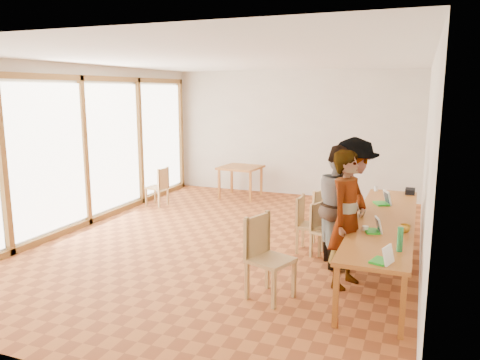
{
  "coord_description": "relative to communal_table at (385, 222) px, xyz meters",
  "views": [
    {
      "loc": [
        2.9,
        -7.03,
        2.53
      ],
      "look_at": [
        0.21,
        -0.11,
        1.1
      ],
      "focal_mm": 35.0,
      "sensor_mm": 36.0,
      "label": 1
    }
  ],
  "objects": [
    {
      "name": "ground",
      "position": [
        -2.5,
        0.35,
        -0.7
      ],
      "size": [
        8.0,
        8.0,
        0.0
      ],
      "primitive_type": "plane",
      "color": "#AD5B29",
      "rests_on": "ground"
    },
    {
      "name": "wall_back",
      "position": [
        -2.5,
        4.35,
        0.8
      ],
      "size": [
        6.0,
        0.1,
        3.0
      ],
      "primitive_type": "cube",
      "color": "beige",
      "rests_on": "ground"
    },
    {
      "name": "wall_front",
      "position": [
        -2.5,
        -3.65,
        0.8
      ],
      "size": [
        6.0,
        0.1,
        3.0
      ],
      "primitive_type": "cube",
      "color": "beige",
      "rests_on": "ground"
    },
    {
      "name": "wall_right",
      "position": [
        0.5,
        0.35,
        0.8
      ],
      "size": [
        0.1,
        8.0,
        3.0
      ],
      "primitive_type": "cube",
      "color": "beige",
      "rests_on": "ground"
    },
    {
      "name": "window_wall",
      "position": [
        -5.46,
        0.35,
        0.8
      ],
      "size": [
        0.1,
        8.0,
        3.0
      ],
      "primitive_type": "cube",
      "color": "white",
      "rests_on": "ground"
    },
    {
      "name": "ceiling",
      "position": [
        -2.5,
        0.35,
        2.32
      ],
      "size": [
        6.0,
        8.0,
        0.04
      ],
      "primitive_type": "cube",
      "color": "white",
      "rests_on": "wall_back"
    },
    {
      "name": "communal_table",
      "position": [
        0.0,
        0.0,
        0.0
      ],
      "size": [
        0.8,
        4.0,
        0.75
      ],
      "color": "#AF6126",
      "rests_on": "ground"
    },
    {
      "name": "side_table",
      "position": [
        -3.56,
        3.55,
        -0.03
      ],
      "size": [
        0.9,
        0.9,
        0.75
      ],
      "rotation": [
        0.0,
        0.0,
        -0.08
      ],
      "color": "#AF6126",
      "rests_on": "ground"
    },
    {
      "name": "chair_near",
      "position": [
        -1.31,
        -1.47,
        -0.07
      ],
      "size": [
        0.61,
        0.61,
        0.55
      ],
      "rotation": [
        0.0,
        0.0,
        -0.34
      ],
      "color": "tan",
      "rests_on": "ground"
    },
    {
      "name": "chair_mid",
      "position": [
        -0.94,
        0.23,
        -0.19
      ],
      "size": [
        0.49,
        0.49,
        0.44
      ],
      "rotation": [
        0.0,
        0.0,
        -0.33
      ],
      "color": "tan",
      "rests_on": "ground"
    },
    {
      "name": "chair_far",
      "position": [
        -1.22,
        0.34,
        -0.16
      ],
      "size": [
        0.42,
        0.42,
        0.47
      ],
      "rotation": [
        0.0,
        0.0,
        -0.02
      ],
      "color": "tan",
      "rests_on": "ground"
    },
    {
      "name": "chair_empty",
      "position": [
        -1.04,
        0.93,
        -0.16
      ],
      "size": [
        0.52,
        0.52,
        0.47
      ],
      "rotation": [
        0.0,
        0.0,
        -0.31
      ],
      "color": "tan",
      "rests_on": "ground"
    },
    {
      "name": "chair_spare",
      "position": [
        -4.91,
        2.1,
        -0.18
      ],
      "size": [
        0.43,
        0.43,
        0.46
      ],
      "rotation": [
        0.0,
        0.0,
        3.07
      ],
      "color": "tan",
      "rests_on": "ground"
    },
    {
      "name": "person_near",
      "position": [
        -0.42,
        -0.76,
        0.19
      ],
      "size": [
        0.63,
        0.76,
        1.79
      ],
      "primitive_type": "imported",
      "rotation": [
        0.0,
        0.0,
        1.22
      ],
      "color": "gray",
      "rests_on": "ground"
    },
    {
      "name": "person_mid",
      "position": [
        -0.63,
        0.02,
        0.18
      ],
      "size": [
        0.96,
        1.06,
        1.77
      ],
      "primitive_type": "imported",
      "rotation": [
        0.0,
        0.0,
        1.98
      ],
      "color": "gray",
      "rests_on": "ground"
    },
    {
      "name": "person_far",
      "position": [
        -0.48,
        0.07,
        0.23
      ],
      "size": [
        0.85,
        1.29,
        1.87
      ],
      "primitive_type": "imported",
      "rotation": [
        0.0,
        0.0,
        1.7
      ],
      "color": "gray",
      "rests_on": "ground"
    },
    {
      "name": "laptop_near",
      "position": [
        0.12,
        -1.81,
        0.1
      ],
      "size": [
        0.26,
        0.27,
        0.19
      ],
      "rotation": [
        0.0,
        0.0,
        -0.31
      ],
      "color": "green",
      "rests_on": "communal_table"
    },
    {
      "name": "laptop_mid",
      "position": [
        -0.07,
        -0.72,
        0.1
      ],
      "size": [
        0.26,
        0.27,
        0.19
      ],
      "rotation": [
        0.0,
        0.0,
        0.31
      ],
      "color": "green",
      "rests_on": "communal_table"
    },
    {
      "name": "laptop_far",
      "position": [
        -0.08,
        0.86,
        0.11
      ],
      "size": [
        0.31,
        0.33,
        0.22
      ],
      "rotation": [
        0.0,
        0.0,
        0.42
      ],
      "color": "green",
      "rests_on": "communal_table"
    },
    {
      "name": "yellow_mug",
      "position": [
        0.29,
        -0.6,
        0.1
      ],
      "size": [
        0.16,
        0.16,
        0.1
      ],
      "primitive_type": "imported",
      "rotation": [
        0.0,
        0.0,
        -0.33
      ],
      "color": "gold",
      "rests_on": "communal_table"
    },
    {
      "name": "green_bottle",
      "position": [
        0.26,
        -1.37,
        0.19
      ],
      "size": [
        0.07,
        0.07,
        0.28
      ],
      "primitive_type": "cylinder",
      "color": "#238040",
      "rests_on": "communal_table"
    },
    {
      "name": "clear_glass",
      "position": [
        -0.3,
        1.85,
        0.09
      ],
      "size": [
        0.07,
        0.07,
        0.09
      ],
      "primitive_type": "cylinder",
      "color": "silver",
      "rests_on": "communal_table"
    },
    {
      "name": "condiment_cup",
      "position": [
        -0.19,
        -0.7,
        0.08
      ],
      "size": [
        0.08,
        0.08,
        0.06
      ],
      "primitive_type": "cylinder",
      "color": "white",
      "rests_on": "communal_table"
    },
    {
      "name": "pink_phone",
      "position": [
        -0.05,
        0.97,
        0.05
      ],
      "size": [
        0.05,
        0.1,
        0.01
      ],
      "primitive_type": "cube",
      "color": "#EF56A1",
      "rests_on": "communal_table"
    },
    {
      "name": "black_pouch",
      "position": [
        0.28,
        1.83,
        0.09
      ],
      "size": [
        0.16,
        0.26,
        0.09
      ],
      "primitive_type": "cube",
      "color": "black",
      "rests_on": "communal_table"
    }
  ]
}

